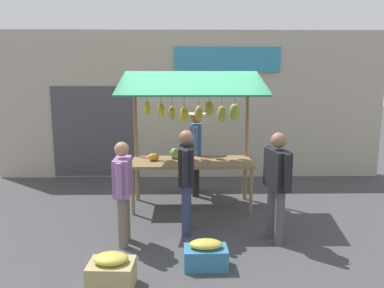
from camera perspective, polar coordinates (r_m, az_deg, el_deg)
The scene contains 9 objects.
ground_plane at distance 7.45m, azimuth -0.04°, elevation -9.05°, with size 40.00×40.00×0.00m, color #424244.
street_backdrop at distance 9.24m, azimuth -0.51°, elevation 5.62°, with size 9.00×0.30×3.40m.
market_stall at distance 7.14m, azimuth -0.03°, elevation 2.90°, with size 2.50×1.46×2.50m.
vendor_with_sunhat at distance 7.91m, azimuth 0.58°, elevation -0.25°, with size 0.44×0.72×1.71m.
shopper_with_shopping_bag at distance 5.76m, azimuth -9.99°, elevation -6.14°, with size 0.22×0.67×1.52m.
shopper_with_ponytail at distance 6.04m, azimuth -0.81°, elevation -4.45°, with size 0.24×0.70×1.63m.
shopper_in_grey_tee at distance 5.87m, azimuth 12.22°, elevation -5.04°, with size 0.32×0.69×1.64m.
produce_crate_near at distance 4.91m, azimuth -11.59°, elevation -17.76°, with size 0.55×0.43×0.43m.
produce_crate_side at distance 5.26m, azimuth 2.00°, elevation -15.77°, with size 0.57×0.35×0.38m.
Camera 1 is at (0.12, 7.01, 2.52)m, focal length 36.79 mm.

